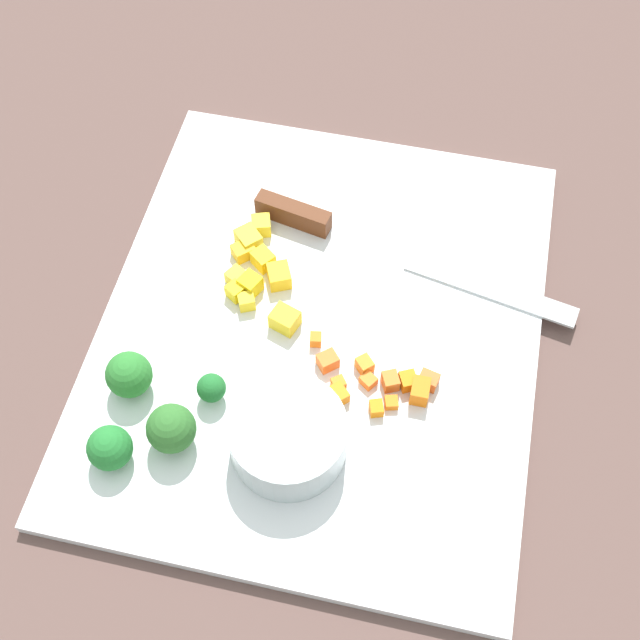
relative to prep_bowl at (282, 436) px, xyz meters
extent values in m
plane|color=brown|center=(-0.12, 0.00, -0.03)|extent=(4.00, 4.00, 0.00)
cube|color=white|center=(-0.12, 0.00, -0.03)|extent=(0.46, 0.39, 0.01)
cylinder|color=#B2BEC1|center=(0.00, 0.00, 0.00)|extent=(0.10, 0.10, 0.04)
cube|color=silver|center=(-0.19, 0.15, -0.02)|extent=(0.05, 0.16, 0.00)
cube|color=#5A2D17|center=(-0.23, -0.05, -0.01)|extent=(0.03, 0.08, 0.02)
cube|color=orange|center=(-0.08, 0.02, -0.01)|extent=(0.02, 0.02, 0.01)
cube|color=orange|center=(-0.07, 0.08, -0.01)|extent=(0.02, 0.02, 0.01)
cube|color=orange|center=(-0.05, 0.03, -0.01)|extent=(0.02, 0.02, 0.01)
cube|color=orange|center=(-0.10, 0.01, -0.02)|extent=(0.01, 0.01, 0.01)
cube|color=orange|center=(-0.07, 0.10, -0.01)|extent=(0.02, 0.02, 0.02)
cube|color=orange|center=(-0.09, 0.05, -0.01)|extent=(0.02, 0.02, 0.01)
cube|color=orange|center=(-0.08, 0.11, -0.01)|extent=(0.02, 0.02, 0.01)
cube|color=orange|center=(-0.07, 0.06, -0.02)|extent=(0.02, 0.02, 0.01)
cube|color=orange|center=(-0.06, 0.03, -0.02)|extent=(0.01, 0.01, 0.01)
cube|color=orange|center=(-0.08, 0.09, -0.01)|extent=(0.02, 0.02, 0.01)
cube|color=orange|center=(-0.06, 0.08, -0.02)|extent=(0.01, 0.01, 0.01)
cube|color=orange|center=(-0.05, 0.07, -0.02)|extent=(0.02, 0.01, 0.01)
cube|color=yellow|center=(-0.17, -0.06, -0.01)|extent=(0.02, 0.03, 0.02)
cube|color=yellow|center=(-0.13, -0.06, -0.01)|extent=(0.02, 0.02, 0.01)
cube|color=yellow|center=(-0.14, -0.07, -0.01)|extent=(0.02, 0.02, 0.02)
cube|color=yellow|center=(-0.11, -0.03, -0.01)|extent=(0.03, 0.03, 0.02)
cube|color=yellow|center=(-0.19, -0.08, -0.01)|extent=(0.03, 0.03, 0.02)
cube|color=yellow|center=(-0.18, -0.08, -0.01)|extent=(0.02, 0.03, 0.01)
cube|color=yellow|center=(-0.21, -0.07, -0.01)|extent=(0.02, 0.02, 0.02)
cube|color=yellow|center=(-0.16, -0.04, -0.01)|extent=(0.03, 0.03, 0.02)
cube|color=yellow|center=(-0.15, -0.08, -0.01)|extent=(0.02, 0.02, 0.01)
cube|color=yellow|center=(-0.13, -0.08, -0.01)|extent=(0.02, 0.02, 0.02)
cylinder|color=#80B45E|center=(0.01, -0.09, -0.02)|extent=(0.01, 0.01, 0.01)
sphere|color=#316E2C|center=(0.01, -0.09, 0.00)|extent=(0.04, 0.04, 0.04)
cylinder|color=#91BF5D|center=(-0.03, -0.07, -0.02)|extent=(0.01, 0.01, 0.01)
sphere|color=#216C2D|center=(-0.03, -0.07, -0.01)|extent=(0.02, 0.02, 0.02)
cylinder|color=#92C36D|center=(0.04, -0.13, -0.02)|extent=(0.01, 0.01, 0.01)
sphere|color=#257931|center=(0.04, -0.13, 0.00)|extent=(0.04, 0.04, 0.04)
cylinder|color=#88B055|center=(-0.03, -0.14, -0.02)|extent=(0.01, 0.01, 0.01)
sphere|color=#2D7C30|center=(-0.03, -0.14, 0.00)|extent=(0.04, 0.04, 0.04)
camera|label=1|loc=(0.25, 0.09, 0.61)|focal=46.25mm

